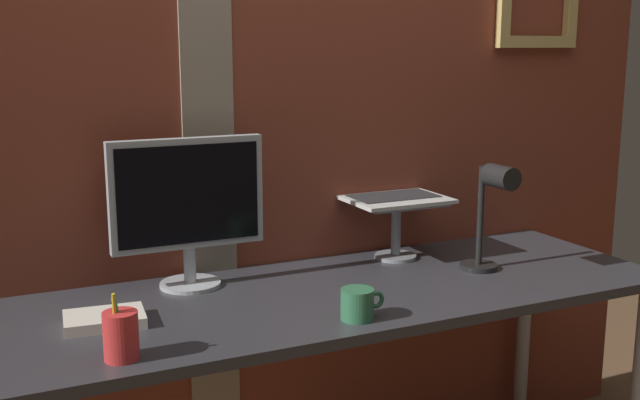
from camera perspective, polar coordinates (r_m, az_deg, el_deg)
name	(u,v)px	position (r m, az deg, el deg)	size (l,w,h in m)	color
brick_wall_back	(247,132)	(2.47, -5.49, 5.09)	(3.13, 0.16, 2.41)	brown
desk	(335,315)	(2.27, 1.09, -8.53)	(2.03, 0.68, 0.78)	#333338
monitor	(188,201)	(2.25, -9.83, -0.06)	(0.45, 0.18, 0.44)	#ADB2B7
laptop_stand	(396,220)	(2.55, 5.69, -1.46)	(0.28, 0.22, 0.20)	gray
laptop	(386,178)	(2.58, 4.95, 1.61)	(0.32, 0.29, 0.24)	silver
desk_lamp	(492,206)	(2.41, 12.67, -0.46)	(0.12, 0.20, 0.35)	black
pen_cup	(121,335)	(1.81, -14.62, -9.73)	(0.08, 0.08, 0.16)	red
coffee_mug	(358,304)	(2.00, 2.85, -7.75)	(0.12, 0.09, 0.08)	#33724C
paper_clutter_stack	(104,319)	(2.05, -15.76, -8.55)	(0.20, 0.14, 0.03)	silver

